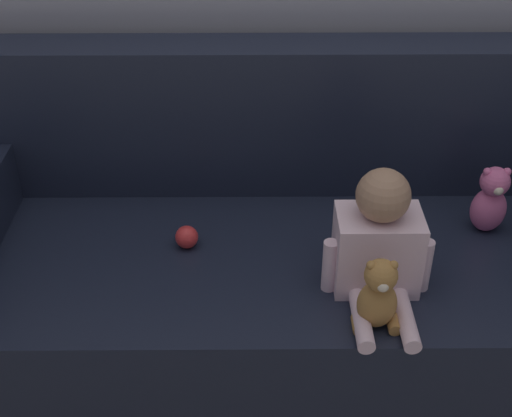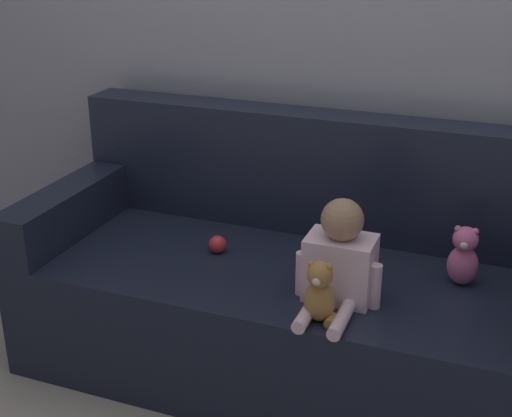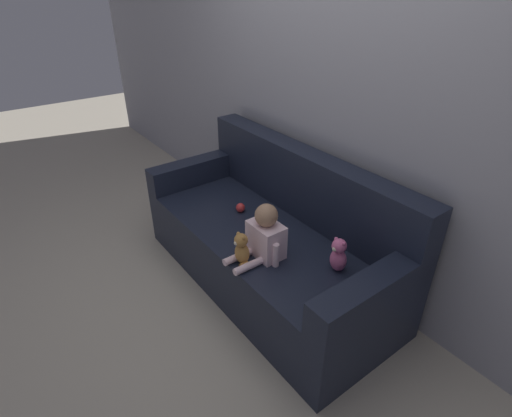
{
  "view_description": "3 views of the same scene",
  "coord_description": "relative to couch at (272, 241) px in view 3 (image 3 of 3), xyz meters",
  "views": [
    {
      "loc": [
        -0.1,
        -1.69,
        1.73
      ],
      "look_at": [
        -0.09,
        -0.05,
        0.62
      ],
      "focal_mm": 50.0,
      "sensor_mm": 36.0,
      "label": 1
    },
    {
      "loc": [
        0.74,
        -2.26,
        1.66
      ],
      "look_at": [
        -0.13,
        -0.02,
        0.67
      ],
      "focal_mm": 50.0,
      "sensor_mm": 36.0,
      "label": 2
    },
    {
      "loc": [
        1.82,
        -1.44,
        1.98
      ],
      "look_at": [
        0.05,
        -0.12,
        0.68
      ],
      "focal_mm": 28.0,
      "sensor_mm": 36.0,
      "label": 3
    }
  ],
  "objects": [
    {
      "name": "teddy_bear_brown",
      "position": [
        0.21,
        -0.41,
        0.23
      ],
      "size": [
        0.12,
        0.1,
        0.21
      ],
      "color": "#AD7A3D",
      "rests_on": "couch"
    },
    {
      "name": "person_baby",
      "position": [
        0.23,
        -0.25,
        0.28
      ],
      "size": [
        0.29,
        0.35,
        0.36
      ],
      "color": "silver",
      "rests_on": "couch"
    },
    {
      "name": "ground_plane",
      "position": [
        0.0,
        -0.06,
        -0.33
      ],
      "size": [
        12.0,
        12.0,
        0.0
      ],
      "primitive_type": "plane",
      "color": "#B7AD99"
    },
    {
      "name": "wall_back",
      "position": [
        0.0,
        0.46,
        0.97
      ],
      "size": [
        8.0,
        0.05,
        2.6
      ],
      "color": "#93939E",
      "rests_on": "ground_plane"
    },
    {
      "name": "couch",
      "position": [
        0.0,
        0.0,
        0.0
      ],
      "size": [
        2.01,
        0.87,
        0.95
      ],
      "color": "black",
      "rests_on": "ground_plane"
    },
    {
      "name": "toy_ball",
      "position": [
        -0.29,
        -0.07,
        0.17
      ],
      "size": [
        0.07,
        0.07,
        0.07
      ],
      "color": "red",
      "rests_on": "couch"
    },
    {
      "name": "plush_toy_side",
      "position": [
        0.61,
        0.01,
        0.24
      ],
      "size": [
        0.11,
        0.1,
        0.22
      ],
      "color": "#DB6699",
      "rests_on": "couch"
    }
  ]
}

